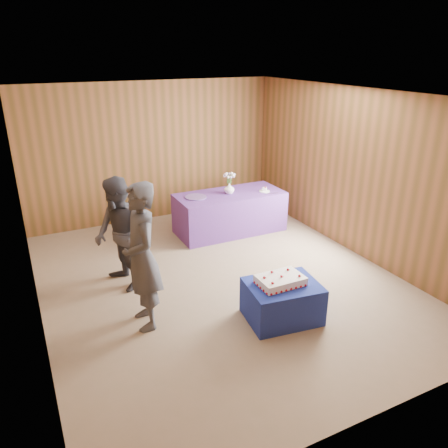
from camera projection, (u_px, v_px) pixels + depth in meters
ground at (220, 280)px, 6.57m from camera, size 6.00×6.00×0.00m
room_shell at (219, 163)px, 5.89m from camera, size 5.04×6.04×2.72m
cake_table at (282, 301)px, 5.57m from camera, size 0.98×0.81×0.50m
serving_table at (230, 212)px, 8.21m from camera, size 2.01×0.91×0.75m
sheet_cake at (280, 280)px, 5.46m from camera, size 0.60×0.41×0.14m
vase at (229, 188)px, 8.04m from camera, size 0.25×0.25×0.20m
flower_spray at (229, 176)px, 7.95m from camera, size 0.22×0.23×0.17m
platter at (196, 197)px, 7.85m from camera, size 0.47×0.47×0.02m
plate at (265, 191)px, 8.18m from camera, size 0.25×0.25×0.01m
cake_slice at (265, 189)px, 8.17m from camera, size 0.10×0.10×0.09m
knife at (271, 193)px, 8.08m from camera, size 0.26×0.09×0.00m
guest_left at (142, 257)px, 5.21m from camera, size 0.48×0.70×1.86m
guest_right at (119, 235)px, 6.11m from camera, size 0.75×0.89×1.64m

